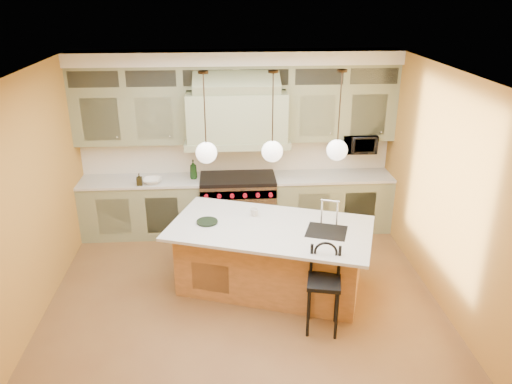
{
  "coord_description": "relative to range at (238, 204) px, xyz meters",
  "views": [
    {
      "loc": [
        -0.21,
        -5.32,
        3.79
      ],
      "look_at": [
        0.2,
        0.7,
        1.29
      ],
      "focal_mm": 35.0,
      "sensor_mm": 36.0,
      "label": 1
    }
  ],
  "objects": [
    {
      "name": "floor",
      "position": [
        0.0,
        -2.14,
        -0.49
      ],
      "size": [
        5.0,
        5.0,
        0.0
      ],
      "primitive_type": "plane",
      "color": "brown",
      "rests_on": "ground"
    },
    {
      "name": "ceiling",
      "position": [
        0.0,
        -2.14,
        2.41
      ],
      "size": [
        5.0,
        5.0,
        0.0
      ],
      "primitive_type": "plane",
      "rotation": [
        3.14,
        0.0,
        0.0
      ],
      "color": "white",
      "rests_on": "wall_back"
    },
    {
      "name": "wall_back",
      "position": [
        0.0,
        0.36,
        0.96
      ],
      "size": [
        5.0,
        0.0,
        5.0
      ],
      "primitive_type": "plane",
      "rotation": [
        1.57,
        0.0,
        0.0
      ],
      "color": "#B57E31",
      "rests_on": "ground"
    },
    {
      "name": "wall_front",
      "position": [
        0.0,
        -4.64,
        0.96
      ],
      "size": [
        5.0,
        0.0,
        5.0
      ],
      "primitive_type": "plane",
      "rotation": [
        -1.57,
        0.0,
        0.0
      ],
      "color": "#B57E31",
      "rests_on": "ground"
    },
    {
      "name": "wall_left",
      "position": [
        -2.5,
        -2.14,
        0.96
      ],
      "size": [
        0.0,
        5.0,
        5.0
      ],
      "primitive_type": "plane",
      "rotation": [
        1.57,
        0.0,
        1.57
      ],
      "color": "#B57E31",
      "rests_on": "ground"
    },
    {
      "name": "wall_right",
      "position": [
        2.5,
        -2.14,
        0.96
      ],
      "size": [
        0.0,
        5.0,
        5.0
      ],
      "primitive_type": "plane",
      "rotation": [
        1.57,
        0.0,
        -1.57
      ],
      "color": "#B57E31",
      "rests_on": "ground"
    },
    {
      "name": "back_cabinetry",
      "position": [
        0.0,
        0.09,
        0.94
      ],
      "size": [
        5.0,
        0.77,
        2.9
      ],
      "color": "gray",
      "rests_on": "floor"
    },
    {
      "name": "range",
      "position": [
        0.0,
        0.0,
        0.0
      ],
      "size": [
        1.2,
        0.74,
        0.96
      ],
      "color": "silver",
      "rests_on": "floor"
    },
    {
      "name": "kitchen_island",
      "position": [
        0.38,
        -1.7,
        -0.01
      ],
      "size": [
        2.86,
        2.1,
        1.35
      ],
      "rotation": [
        0.0,
        0.0,
        -0.33
      ],
      "color": "olive",
      "rests_on": "floor"
    },
    {
      "name": "counter_stool",
      "position": [
        0.91,
        -2.62,
        0.13
      ],
      "size": [
        0.45,
        0.45,
        1.08
      ],
      "rotation": [
        0.0,
        0.0,
        -0.21
      ],
      "color": "black",
      "rests_on": "floor"
    },
    {
      "name": "microwave",
      "position": [
        1.95,
        0.11,
        0.96
      ],
      "size": [
        0.54,
        0.37,
        0.3
      ],
      "primitive_type": "imported",
      "color": "black",
      "rests_on": "back_cabinetry"
    },
    {
      "name": "oil_bottle_a",
      "position": [
        -0.7,
        0.01,
        0.61
      ],
      "size": [
        0.13,
        0.13,
        0.31
      ],
      "primitive_type": "imported",
      "rotation": [
        0.0,
        0.0,
        0.12
      ],
      "color": "black",
      "rests_on": "back_cabinetry"
    },
    {
      "name": "oil_bottle_b",
      "position": [
        -1.52,
        -0.22,
        0.55
      ],
      "size": [
        0.09,
        0.09,
        0.19
      ],
      "primitive_type": "imported",
      "rotation": [
        0.0,
        0.0,
        0.06
      ],
      "color": "black",
      "rests_on": "back_cabinetry"
    },
    {
      "name": "fruit_bowl",
      "position": [
        -1.33,
        -0.14,
        0.49
      ],
      "size": [
        0.31,
        0.31,
        0.07
      ],
      "primitive_type": "imported",
      "rotation": [
        0.0,
        0.0,
        -0.07
      ],
      "color": "white",
      "rests_on": "back_cabinetry"
    },
    {
      "name": "cup",
      "position": [
        0.18,
        -1.39,
        0.49
      ],
      "size": [
        0.12,
        0.12,
        0.1
      ],
      "primitive_type": "imported",
      "rotation": [
        0.0,
        0.0,
        -0.09
      ],
      "color": "silver",
      "rests_on": "kitchen_island"
    },
    {
      "name": "pendant_left",
      "position": [
        -0.42,
        -1.69,
        1.46
      ],
      "size": [
        0.26,
        0.26,
        1.11
      ],
      "color": "#2D2319",
      "rests_on": "ceiling"
    },
    {
      "name": "pendant_center",
      "position": [
        0.38,
        -1.69,
        1.46
      ],
      "size": [
        0.26,
        0.26,
        1.11
      ],
      "color": "#2D2319",
      "rests_on": "ceiling"
    },
    {
      "name": "pendant_right",
      "position": [
        1.18,
        -1.69,
        1.46
      ],
      "size": [
        0.26,
        0.26,
        1.11
      ],
      "color": "#2D2319",
      "rests_on": "ceiling"
    }
  ]
}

